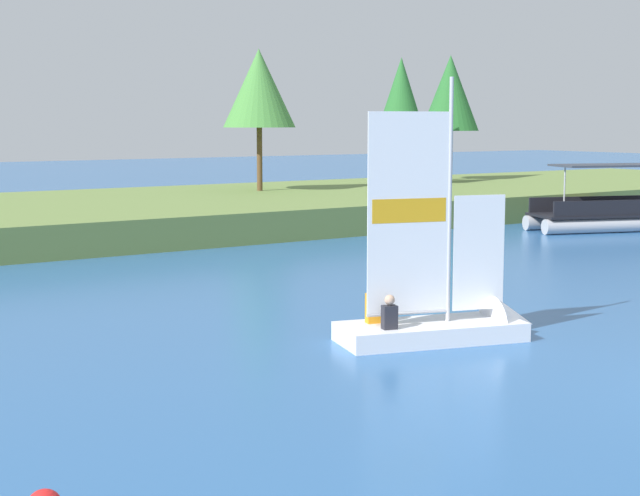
{
  "coord_description": "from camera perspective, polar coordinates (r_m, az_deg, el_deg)",
  "views": [
    {
      "loc": [
        -14.25,
        -7.43,
        4.3
      ],
      "look_at": [
        -1.01,
        12.24,
        1.2
      ],
      "focal_mm": 53.9,
      "sensor_mm": 36.0,
      "label": 1
    }
  ],
  "objects": [
    {
      "name": "shoreline_tree_centre",
      "position": [
        54.01,
        7.74,
        9.08
      ],
      "size": [
        3.19,
        3.19,
        6.85
      ],
      "color": "brown",
      "rests_on": "shore_bank"
    },
    {
      "name": "shoreline_tree_midleft",
      "position": [
        49.39,
        4.84,
        9.17
      ],
      "size": [
        2.21,
        2.21,
        6.44
      ],
      "color": "brown",
      "rests_on": "shore_bank"
    },
    {
      "name": "pontoon_boat",
      "position": [
        40.24,
        16.59,
        1.94
      ],
      "size": [
        6.59,
        4.16,
        2.65
      ],
      "rotation": [
        0.0,
        0.0,
        -0.34
      ],
      "color": "#B2B2B7",
      "rests_on": "ground"
    },
    {
      "name": "shore_bank",
      "position": [
        39.61,
        -12.72,
        1.87
      ],
      "size": [
        80.0,
        15.06,
        1.15
      ],
      "primitive_type": "cube",
      "color": "olive",
      "rests_on": "ground"
    },
    {
      "name": "shoreline_tree_left",
      "position": [
        44.97,
        -3.64,
        9.43
      ],
      "size": [
        3.37,
        3.37,
        6.54
      ],
      "color": "brown",
      "rests_on": "shore_bank"
    },
    {
      "name": "sailboat",
      "position": [
        19.48,
        8.43,
        -4.22
      ],
      "size": [
        4.35,
        2.43,
        5.64
      ],
      "rotation": [
        0.0,
        0.0,
        -0.28
      ],
      "color": "white",
      "rests_on": "ground"
    },
    {
      "name": "wooden_dock",
      "position": [
        43.5,
        17.0,
        1.76
      ],
      "size": [
        1.87,
        5.0,
        0.47
      ],
      "primitive_type": "cube",
      "color": "brown",
      "rests_on": "ground"
    }
  ]
}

